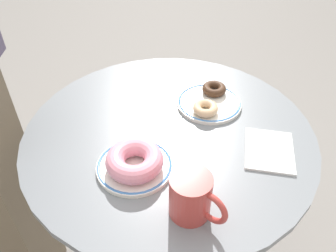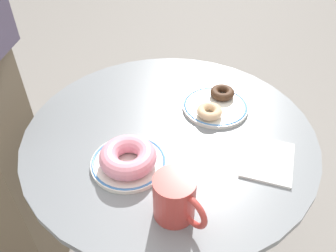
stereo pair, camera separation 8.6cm
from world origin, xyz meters
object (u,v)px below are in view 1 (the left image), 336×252
(cafe_table, at_px, (169,196))
(paper_napkin, at_px, (269,150))
(plate_right, at_px, (209,103))
(donut_pink_frosted, at_px, (135,160))
(donut_glazed, at_px, (205,108))
(donut_chocolate, at_px, (214,89))
(coffee_mug, at_px, (192,197))
(plate_left, at_px, (135,166))

(cafe_table, height_order, paper_napkin, paper_napkin)
(plate_right, bearing_deg, donut_pink_frosted, 169.01)
(plate_right, bearing_deg, donut_glazed, -172.01)
(donut_pink_frosted, distance_m, paper_napkin, 0.33)
(plate_right, relative_size, donut_chocolate, 2.63)
(paper_napkin, height_order, coffee_mug, coffee_mug)
(coffee_mug, bearing_deg, plate_left, 71.98)
(donut_pink_frosted, height_order, donut_glazed, donut_pink_frosted)
(donut_chocolate, xyz_separation_m, coffee_mug, (-0.40, -0.10, 0.03))
(donut_glazed, distance_m, paper_napkin, 0.20)
(paper_napkin, xyz_separation_m, coffee_mug, (-0.24, 0.10, 0.05))
(donut_chocolate, bearing_deg, paper_napkin, -127.77)
(cafe_table, bearing_deg, coffee_mug, -143.53)
(plate_left, bearing_deg, coffee_mug, -108.02)
(cafe_table, xyz_separation_m, coffee_mug, (-0.20, -0.15, 0.32))
(cafe_table, xyz_separation_m, plate_right, (0.15, -0.05, 0.28))
(coffee_mug, bearing_deg, plate_right, 15.61)
(plate_right, bearing_deg, donut_chocolate, 5.87)
(donut_chocolate, distance_m, donut_glazed, 0.10)
(paper_napkin, bearing_deg, cafe_table, 99.39)
(donut_pink_frosted, relative_size, paper_napkin, 0.91)
(donut_chocolate, relative_size, coffee_mug, 0.54)
(plate_left, relative_size, donut_glazed, 2.56)
(plate_right, xyz_separation_m, paper_napkin, (-0.11, -0.20, -0.00))
(donut_pink_frosted, bearing_deg, plate_left, 40.84)
(plate_left, xyz_separation_m, plate_right, (0.30, -0.06, 0.00))
(plate_left, height_order, donut_glazed, donut_glazed)
(paper_napkin, relative_size, coffee_mug, 1.12)
(donut_glazed, relative_size, coffee_mug, 0.54)
(donut_chocolate, bearing_deg, plate_left, 170.22)
(donut_pink_frosted, xyz_separation_m, paper_napkin, (0.20, -0.26, -0.03))
(donut_pink_frosted, bearing_deg, donut_chocolate, -8.75)
(donut_pink_frosted, height_order, coffee_mug, coffee_mug)
(paper_napkin, bearing_deg, plate_left, 126.07)
(donut_chocolate, xyz_separation_m, paper_napkin, (-0.16, -0.20, -0.02))
(donut_chocolate, bearing_deg, coffee_mug, -165.52)
(coffee_mug, bearing_deg, cafe_table, 36.47)
(plate_left, distance_m, donut_glazed, 0.26)
(plate_left, bearing_deg, donut_chocolate, -9.78)
(donut_glazed, bearing_deg, cafe_table, 150.29)
(donut_pink_frosted, height_order, donut_chocolate, donut_pink_frosted)
(plate_right, height_order, donut_glazed, donut_glazed)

